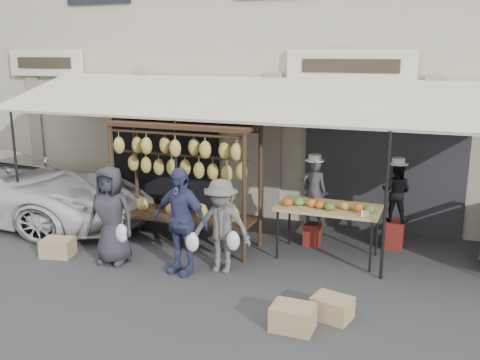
# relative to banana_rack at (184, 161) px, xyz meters

# --- Properties ---
(ground_plane) EXTENTS (90.00, 90.00, 0.00)m
(ground_plane) POSITION_rel_banana_rack_xyz_m (0.95, -1.34, -1.57)
(ground_plane) COLOR #2D2D30
(shophouse) EXTENTS (24.00, 6.15, 7.30)m
(shophouse) POSITION_rel_banana_rack_xyz_m (0.95, 5.15, 2.08)
(shophouse) COLOR #C2B79B
(shophouse) RESTS_ON ground_plane
(awning) EXTENTS (10.00, 2.35, 2.92)m
(awning) POSITION_rel_banana_rack_xyz_m (0.96, 0.94, 1.00)
(awning) COLOR beige
(awning) RESTS_ON ground_plane
(banana_rack) EXTENTS (2.60, 0.90, 2.24)m
(banana_rack) POSITION_rel_banana_rack_xyz_m (0.00, 0.00, 0.00)
(banana_rack) COLOR #392615
(banana_rack) RESTS_ON ground_plane
(produce_table) EXTENTS (1.70, 0.90, 1.04)m
(produce_table) POSITION_rel_banana_rack_xyz_m (2.48, 0.34, -0.69)
(produce_table) COLOR tan
(produce_table) RESTS_ON ground_plane
(vendor_left) EXTENTS (0.49, 0.38, 1.19)m
(vendor_left) POSITION_rel_banana_rack_xyz_m (2.11, 0.88, -0.57)
(vendor_left) COLOR #36353A
(vendor_left) RESTS_ON stool_left
(vendor_right) EXTENTS (0.58, 0.49, 1.06)m
(vendor_right) POSITION_rel_banana_rack_xyz_m (3.48, 1.26, -0.54)
(vendor_right) COLOR black
(vendor_right) RESTS_ON stool_right
(customer_left) EXTENTS (0.84, 0.59, 1.63)m
(customer_left) POSITION_rel_banana_rack_xyz_m (-0.79, -1.10, -0.75)
(customer_left) COLOR #2A2A32
(customer_left) RESTS_ON ground_plane
(customer_mid) EXTENTS (1.05, 0.58, 1.70)m
(customer_mid) POSITION_rel_banana_rack_xyz_m (0.46, -1.06, -0.72)
(customer_mid) COLOR navy
(customer_mid) RESTS_ON ground_plane
(customer_right) EXTENTS (1.01, 0.63, 1.51)m
(customer_right) POSITION_rel_banana_rack_xyz_m (1.03, -0.79, -0.82)
(customer_right) COLOR #575551
(customer_right) RESTS_ON ground_plane
(stool_left) EXTENTS (0.36, 0.36, 0.40)m
(stool_left) POSITION_rel_banana_rack_xyz_m (2.11, 0.88, -1.37)
(stool_left) COLOR maroon
(stool_left) RESTS_ON ground_plane
(stool_right) EXTENTS (0.44, 0.44, 0.50)m
(stool_right) POSITION_rel_banana_rack_xyz_m (3.48, 1.26, -1.32)
(stool_right) COLOR maroon
(stool_right) RESTS_ON ground_plane
(crate_near_a) EXTENTS (0.54, 0.41, 0.32)m
(crate_near_a) POSITION_rel_banana_rack_xyz_m (2.59, -2.16, -1.41)
(crate_near_a) COLOR tan
(crate_near_a) RESTS_ON ground_plane
(crate_near_b) EXTENTS (0.57, 0.48, 0.30)m
(crate_near_b) POSITION_rel_banana_rack_xyz_m (2.99, -1.71, -1.42)
(crate_near_b) COLOR tan
(crate_near_b) RESTS_ON ground_plane
(crate_far) EXTENTS (0.59, 0.50, 0.31)m
(crate_far) POSITION_rel_banana_rack_xyz_m (-1.82, -1.21, -1.42)
(crate_far) COLOR tan
(crate_far) RESTS_ON ground_plane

